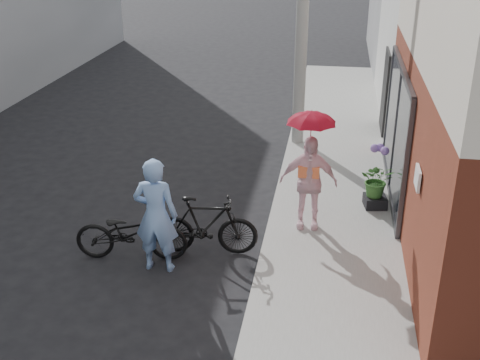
% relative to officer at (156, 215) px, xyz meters
% --- Properties ---
extents(ground, '(80.00, 80.00, 0.00)m').
position_rel_officer_xyz_m(ground, '(0.69, -0.10, -0.95)').
color(ground, black).
rests_on(ground, ground).
extents(sidewalk, '(2.20, 24.00, 0.12)m').
position_rel_officer_xyz_m(sidewalk, '(2.79, 1.90, -0.89)').
color(sidewalk, gray).
rests_on(sidewalk, ground).
extents(curb, '(0.12, 24.00, 0.12)m').
position_rel_officer_xyz_m(curb, '(1.63, 1.90, -0.89)').
color(curb, '#9E9E99').
rests_on(curb, ground).
extents(officer, '(0.70, 0.46, 1.90)m').
position_rel_officer_xyz_m(officer, '(0.00, 0.00, 0.00)').
color(officer, '#7BA2DB').
rests_on(officer, ground).
extents(bike_left, '(1.90, 0.83, 0.97)m').
position_rel_officer_xyz_m(bike_left, '(-0.51, 0.22, -0.47)').
color(bike_left, black).
rests_on(bike_left, ground).
extents(bike_right, '(1.78, 0.68, 1.04)m').
position_rel_officer_xyz_m(bike_right, '(0.66, 0.58, -0.43)').
color(bike_right, black).
rests_on(bike_right, ground).
extents(kimono_woman, '(1.01, 0.45, 1.70)m').
position_rel_officer_xyz_m(kimono_woman, '(2.27, 1.60, 0.02)').
color(kimono_woman, '#F5CDD8').
rests_on(kimono_woman, sidewalk).
extents(parasol, '(0.81, 0.81, 0.71)m').
position_rel_officer_xyz_m(parasol, '(2.27, 1.60, 1.22)').
color(parasol, red).
rests_on(parasol, kimono_woman).
extents(planter, '(0.47, 0.47, 0.21)m').
position_rel_officer_xyz_m(planter, '(3.51, 2.57, -0.73)').
color(planter, black).
rests_on(planter, sidewalk).
extents(potted_plant, '(0.61, 0.53, 0.68)m').
position_rel_officer_xyz_m(potted_plant, '(3.51, 2.57, -0.28)').
color(potted_plant, '#346628').
rests_on(potted_plant, planter).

